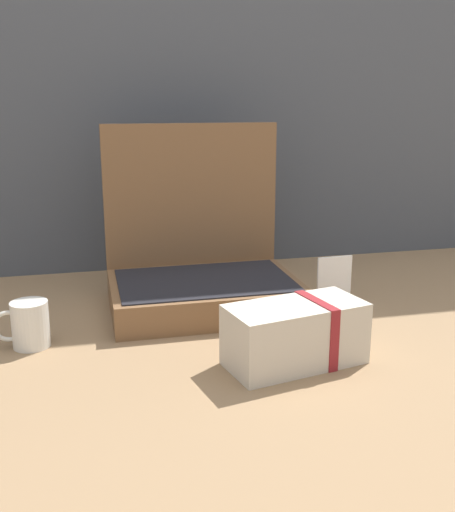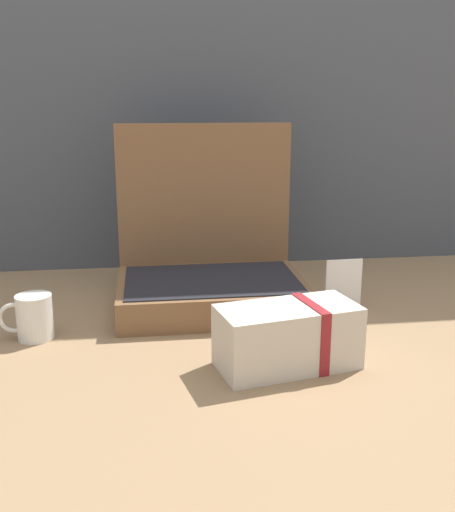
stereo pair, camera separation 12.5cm
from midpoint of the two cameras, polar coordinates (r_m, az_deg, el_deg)
The scene contains 6 objects.
ground_plane at distance 1.33m, azimuth 3.31°, elevation -7.18°, with size 6.00×6.00×0.00m, color #8C6D4C.
back_wall at distance 1.82m, azimuth -0.05°, elevation 21.24°, with size 3.20×0.06×1.40m, color #474C54.
open_suitcase at distance 1.48m, azimuth 0.68°, elevation -1.03°, with size 0.45×0.33×0.44m.
cream_toiletry_bag at distance 1.15m, azimuth 9.06°, elevation -7.67°, with size 0.28×0.18×0.12m.
coffee_mug at distance 1.32m, azimuth -15.49°, elevation -5.69°, with size 0.11×0.08×0.10m.
info_card_left at distance 1.47m, azimuth 13.42°, elevation -2.74°, with size 0.09×0.01×0.13m, color white.
Camera 2 is at (-0.18, -1.22, 0.50)m, focal length 41.88 mm.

